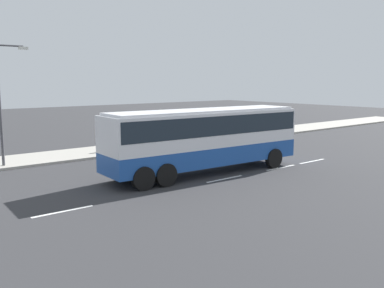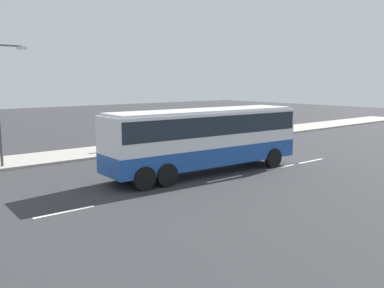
% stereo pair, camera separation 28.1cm
% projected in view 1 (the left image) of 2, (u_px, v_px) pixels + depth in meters
% --- Properties ---
extents(ground_plane, '(120.00, 120.00, 0.00)m').
position_uv_depth(ground_plane, '(202.00, 172.00, 22.68)').
color(ground_plane, '#333335').
extents(sidewalk_curb, '(80.00, 4.00, 0.15)m').
position_uv_depth(sidewalk_curb, '(119.00, 149.00, 29.65)').
color(sidewalk_curb, '#A8A399').
rests_on(sidewalk_curb, ground_plane).
extents(lane_centreline, '(28.21, 0.16, 0.01)m').
position_uv_depth(lane_centreline, '(149.00, 194.00, 18.25)').
color(lane_centreline, white).
rests_on(lane_centreline, ground_plane).
extents(coach_bus, '(11.36, 3.16, 3.41)m').
position_uv_depth(coach_bus, '(205.00, 134.00, 22.08)').
color(coach_bus, '#1E4C9E').
rests_on(coach_bus, ground_plane).
extents(pedestrian_near_curb, '(0.32, 0.32, 1.51)m').
position_uv_depth(pedestrian_near_curb, '(114.00, 138.00, 28.76)').
color(pedestrian_near_curb, brown).
rests_on(pedestrian_near_curb, sidewalk_curb).
extents(street_lamp, '(1.79, 0.24, 6.82)m').
position_uv_depth(street_lamp, '(3.00, 96.00, 23.20)').
color(street_lamp, '#47474C').
rests_on(street_lamp, sidewalk_curb).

